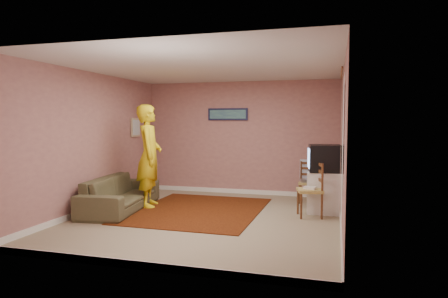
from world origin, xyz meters
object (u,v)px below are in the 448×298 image
(tv_cabinet, at_px, (324,192))
(sofa, at_px, (121,193))
(chair_b, at_px, (310,184))
(chair_a, at_px, (308,178))
(person, at_px, (149,156))
(crt_tv, at_px, (325,158))

(tv_cabinet, distance_m, sofa, 3.84)
(chair_b, bearing_deg, tv_cabinet, 135.10)
(chair_a, xyz_separation_m, sofa, (-3.40, -1.64, -0.20))
(tv_cabinet, height_order, person, person)
(crt_tv, height_order, chair_a, crt_tv)
(chair_b, distance_m, sofa, 3.55)
(chair_b, distance_m, person, 3.14)
(crt_tv, height_order, person, person)
(tv_cabinet, relative_size, person, 0.38)
(chair_b, bearing_deg, chair_a, 171.11)
(crt_tv, xyz_separation_m, chair_b, (-0.23, -0.40, -0.42))
(tv_cabinet, relative_size, sofa, 0.35)
(sofa, bearing_deg, person, -51.06)
(sofa, distance_m, person, 0.90)
(chair_b, bearing_deg, crt_tv, 135.67)
(chair_b, height_order, sofa, chair_b)
(crt_tv, distance_m, person, 3.37)
(chair_a, relative_size, person, 0.23)
(person, bearing_deg, sofa, 116.97)
(sofa, bearing_deg, chair_b, -90.70)
(person, bearing_deg, tv_cabinet, -102.67)
(tv_cabinet, xyz_separation_m, person, (-3.35, -0.39, 0.63))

